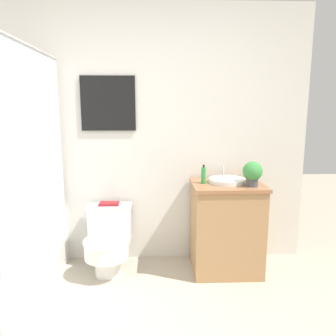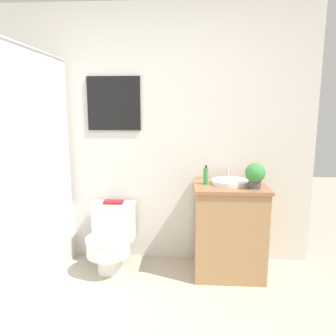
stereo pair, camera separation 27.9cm
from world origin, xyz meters
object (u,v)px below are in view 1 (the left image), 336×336
Objects in this scene: toilet at (108,240)px; sink at (227,181)px; potted_plant at (252,173)px; soap_bottle at (204,175)px; book_on_tank at (109,204)px.

sink is (1.11, 0.02, 0.56)m from toilet.
potted_plant is at bearing -36.95° from sink.
toilet is 1.64× the size of sink.
sink is 0.26m from potted_plant.
sink is 2.16× the size of soap_bottle.
potted_plant is (0.41, -0.13, 0.05)m from soap_bottle.
soap_bottle is (0.89, -0.00, 0.61)m from toilet.
potted_plant reaches higher than sink.
sink is 0.23m from soap_bottle.
toilet is 0.34m from book_on_tank.
toilet is 1.46m from potted_plant.
soap_bottle is at bearing 163.09° from potted_plant.
book_on_tank is (0.00, 0.14, 0.31)m from toilet.
sink is at bearing -6.18° from book_on_tank.
soap_bottle is at bearing -175.51° from sink.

